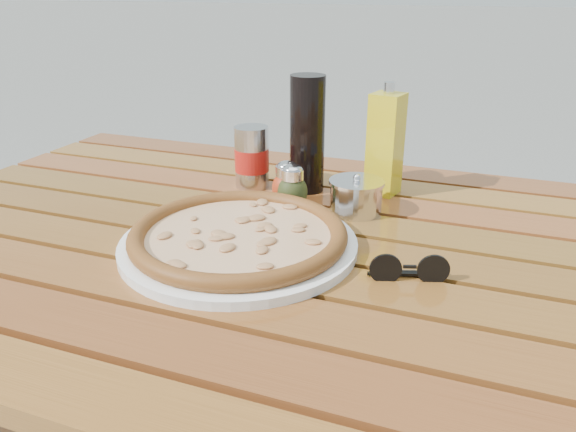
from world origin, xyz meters
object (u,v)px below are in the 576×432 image
(table, at_px, (284,280))
(parmesan_tin, at_px, (356,196))
(plate, at_px, (239,244))
(oregano_shaker, at_px, (292,187))
(olive_oil_cruet, at_px, (385,144))
(pepper_shaker, at_px, (287,184))
(soda_can, at_px, (252,158))
(dark_bottle, at_px, (307,134))
(pizza, at_px, (238,234))
(sunglasses, at_px, (409,270))

(table, height_order, parmesan_tin, parmesan_tin)
(plate, distance_m, oregano_shaker, 0.19)
(oregano_shaker, bearing_deg, table, -75.83)
(table, bearing_deg, olive_oil_cruet, 68.57)
(pepper_shaker, relative_size, soda_can, 0.68)
(soda_can, distance_m, parmesan_tin, 0.23)
(pepper_shaker, bearing_deg, dark_bottle, 83.84)
(pizza, bearing_deg, plate, 0.00)
(plate, distance_m, olive_oil_cruet, 0.37)
(oregano_shaker, height_order, parmesan_tin, oregano_shaker)
(plate, bearing_deg, sunglasses, -1.89)
(table, bearing_deg, soda_can, 125.29)
(plate, xyz_separation_m, pepper_shaker, (0.00, 0.20, 0.03))
(soda_can, xyz_separation_m, sunglasses, (0.35, -0.27, -0.04))
(table, bearing_deg, parmesan_tin, 61.31)
(plate, xyz_separation_m, parmesan_tin, (0.13, 0.20, 0.02))
(olive_oil_cruet, distance_m, sunglasses, 0.35)
(soda_can, relative_size, parmesan_tin, 0.98)
(dark_bottle, height_order, parmesan_tin, dark_bottle)
(table, relative_size, oregano_shaker, 17.07)
(dark_bottle, height_order, soda_can, dark_bottle)
(parmesan_tin, xyz_separation_m, sunglasses, (0.13, -0.21, -0.01))
(pizza, xyz_separation_m, olive_oil_cruet, (0.15, 0.32, 0.07))
(dark_bottle, bearing_deg, pizza, -92.34)
(plate, distance_m, sunglasses, 0.26)
(dark_bottle, xyz_separation_m, soda_can, (-0.11, -0.02, -0.05))
(soda_can, bearing_deg, table, -54.71)
(table, xyz_separation_m, sunglasses, (0.21, -0.07, 0.09))
(parmesan_tin, bearing_deg, plate, -122.65)
(dark_bottle, bearing_deg, sunglasses, -49.78)
(oregano_shaker, distance_m, soda_can, 0.14)
(parmesan_tin, bearing_deg, pizza, -122.65)
(parmesan_tin, bearing_deg, olive_oil_cruet, 78.76)
(pepper_shaker, height_order, dark_bottle, dark_bottle)
(dark_bottle, bearing_deg, parmesan_tin, -34.06)
(table, distance_m, plate, 0.11)
(pizza, xyz_separation_m, soda_can, (-0.10, 0.26, 0.04))
(dark_bottle, bearing_deg, pepper_shaker, -96.16)
(soda_can, bearing_deg, plate, -70.17)
(pepper_shaker, distance_m, soda_can, 0.12)
(pizza, height_order, sunglasses, sunglasses)
(sunglasses, bearing_deg, parmesan_tin, 102.67)
(pepper_shaker, distance_m, olive_oil_cruet, 0.20)
(oregano_shaker, bearing_deg, olive_oil_cruet, 44.79)
(dark_bottle, bearing_deg, olive_oil_cruet, 14.21)
(pizza, height_order, soda_can, soda_can)
(table, height_order, plate, plate)
(soda_can, bearing_deg, pepper_shaker, -33.55)
(oregano_shaker, bearing_deg, dark_bottle, 94.00)
(plate, height_order, pepper_shaker, pepper_shaker)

